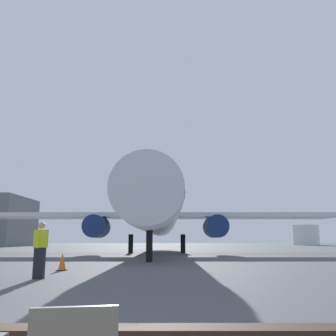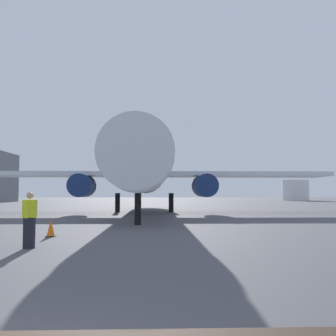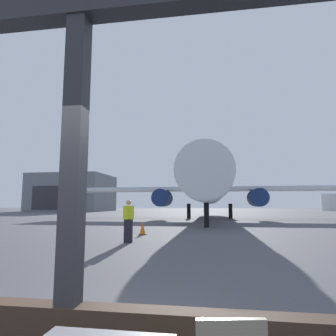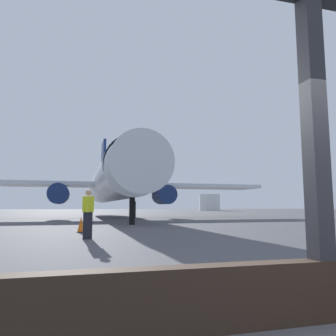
# 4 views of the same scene
# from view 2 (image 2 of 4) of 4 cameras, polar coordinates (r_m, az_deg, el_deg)

# --- Properties ---
(ground_plane) EXTENTS (220.00, 220.00, 0.00)m
(ground_plane) POSITION_cam_2_polar(r_m,az_deg,el_deg) (43.22, -4.36, -5.94)
(ground_plane) COLOR #4C4C51
(airplane) EXTENTS (31.82, 32.42, 10.55)m
(airplane) POSITION_cam_2_polar(r_m,az_deg,el_deg) (33.46, -3.53, -0.42)
(airplane) COLOR silver
(airplane) RESTS_ON ground
(ground_crew_worker) EXTENTS (0.40, 0.57, 1.74)m
(ground_crew_worker) POSITION_cam_2_polar(r_m,az_deg,el_deg) (12.85, -19.64, -7.06)
(ground_crew_worker) COLOR black
(ground_crew_worker) RESTS_ON ground
(traffic_cone) EXTENTS (0.36, 0.36, 0.68)m
(traffic_cone) POSITION_cam_2_polar(r_m,az_deg,el_deg) (16.07, -16.81, -8.46)
(traffic_cone) COLOR orange
(traffic_cone) RESTS_ON ground
(fuel_storage_tank) EXTENTS (6.10, 6.10, 4.71)m
(fuel_storage_tank) POSITION_cam_2_polar(r_m,az_deg,el_deg) (95.46, 18.17, -3.12)
(fuel_storage_tank) COLOR white
(fuel_storage_tank) RESTS_ON ground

